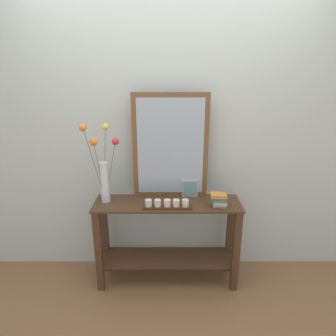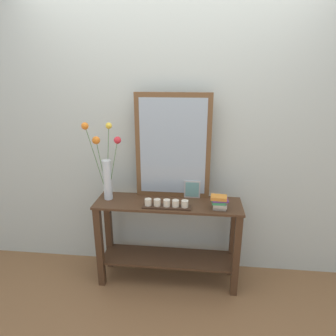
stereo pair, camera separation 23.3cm
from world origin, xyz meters
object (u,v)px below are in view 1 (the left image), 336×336
at_px(mirror_leaning, 171,147).
at_px(book_stack, 220,200).
at_px(candle_tray, 168,204).
at_px(console_table, 168,234).
at_px(tall_vase_left, 104,169).
at_px(picture_frame_small, 191,188).

height_order(mirror_leaning, book_stack, mirror_leaning).
bearing_deg(mirror_leaning, candle_tray, -97.04).
distance_m(console_table, book_stack, 0.56).
distance_m(mirror_leaning, book_stack, 0.59).
bearing_deg(console_table, tall_vase_left, 178.74).
xyz_separation_m(mirror_leaning, book_stack, (0.39, -0.22, -0.38)).
bearing_deg(mirror_leaning, book_stack, -29.70).
relative_size(candle_tray, picture_frame_small, 2.55).
relative_size(picture_frame_small, book_stack, 1.08).
height_order(console_table, picture_frame_small, picture_frame_small).
bearing_deg(tall_vase_left, candle_tray, -11.68).
xyz_separation_m(candle_tray, picture_frame_small, (0.20, 0.22, 0.05)).
bearing_deg(picture_frame_small, tall_vase_left, -171.23).
relative_size(tall_vase_left, candle_tray, 1.73).
height_order(tall_vase_left, candle_tray, tall_vase_left).
xyz_separation_m(mirror_leaning, picture_frame_small, (0.17, -0.02, -0.37)).
distance_m(tall_vase_left, candle_tray, 0.59).
distance_m(candle_tray, book_stack, 0.42).
relative_size(mirror_leaning, picture_frame_small, 5.77).
bearing_deg(tall_vase_left, mirror_leaning, 13.16).
bearing_deg(tall_vase_left, picture_frame_small, 8.77).
distance_m(console_table, candle_tray, 0.34).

